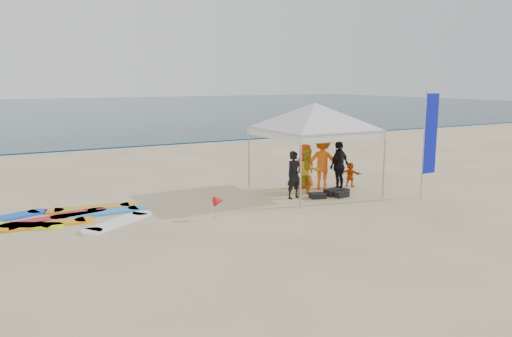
{
  "coord_description": "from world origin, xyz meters",
  "views": [
    {
      "loc": [
        -6.22,
        -10.27,
        3.8
      ],
      "look_at": [
        0.85,
        2.6,
        1.2
      ],
      "focal_mm": 35.0,
      "sensor_mm": 36.0,
      "label": 1
    }
  ],
  "objects_px": {
    "person_black_b": "(339,166)",
    "person_orange_b": "(305,166)",
    "person_yellow": "(308,172)",
    "surfboard_spread": "(49,220)",
    "person_seated": "(350,174)",
    "canopy_tent": "(315,103)",
    "marker_pennant": "(219,201)",
    "person_black_a": "(294,175)",
    "person_orange_a": "(322,162)",
    "feather_flag": "(430,135)"
  },
  "relations": [
    {
      "from": "person_black_b",
      "to": "person_orange_b",
      "type": "xyz_separation_m",
      "value": [
        -0.79,
        0.93,
        -0.08
      ]
    },
    {
      "from": "person_yellow",
      "to": "surfboard_spread",
      "type": "bearing_deg",
      "value": -178.05
    },
    {
      "from": "person_seated",
      "to": "canopy_tent",
      "type": "relative_size",
      "value": 0.19
    },
    {
      "from": "person_yellow",
      "to": "marker_pennant",
      "type": "distance_m",
      "value": 4.03
    },
    {
      "from": "person_seated",
      "to": "person_black_a",
      "type": "bearing_deg",
      "value": 71.84
    },
    {
      "from": "person_orange_a",
      "to": "feather_flag",
      "type": "distance_m",
      "value": 3.69
    },
    {
      "from": "feather_flag",
      "to": "surfboard_spread",
      "type": "height_order",
      "value": "feather_flag"
    },
    {
      "from": "canopy_tent",
      "to": "marker_pennant",
      "type": "distance_m",
      "value": 5.13
    },
    {
      "from": "person_yellow",
      "to": "feather_flag",
      "type": "height_order",
      "value": "feather_flag"
    },
    {
      "from": "person_orange_a",
      "to": "person_black_a",
      "type": "bearing_deg",
      "value": 61.03
    },
    {
      "from": "person_orange_a",
      "to": "person_black_b",
      "type": "xyz_separation_m",
      "value": [
        0.36,
        -0.49,
        -0.09
      ]
    },
    {
      "from": "person_seated",
      "to": "feather_flag",
      "type": "relative_size",
      "value": 0.25
    },
    {
      "from": "person_orange_a",
      "to": "marker_pennant",
      "type": "xyz_separation_m",
      "value": [
        -4.8,
        -1.74,
        -0.47
      ]
    },
    {
      "from": "person_orange_b",
      "to": "feather_flag",
      "type": "xyz_separation_m",
      "value": [
        2.71,
        -3.13,
        1.26
      ]
    },
    {
      "from": "marker_pennant",
      "to": "canopy_tent",
      "type": "bearing_deg",
      "value": 18.71
    },
    {
      "from": "person_black_b",
      "to": "marker_pennant",
      "type": "height_order",
      "value": "person_black_b"
    },
    {
      "from": "person_orange_a",
      "to": "person_orange_b",
      "type": "bearing_deg",
      "value": -8.62
    },
    {
      "from": "person_orange_a",
      "to": "person_seated",
      "type": "height_order",
      "value": "person_orange_a"
    },
    {
      "from": "person_black_b",
      "to": "person_seated",
      "type": "height_order",
      "value": "person_black_b"
    },
    {
      "from": "person_black_a",
      "to": "person_black_b",
      "type": "distance_m",
      "value": 2.04
    },
    {
      "from": "person_orange_a",
      "to": "person_yellow",
      "type": "bearing_deg",
      "value": 66.24
    },
    {
      "from": "feather_flag",
      "to": "surfboard_spread",
      "type": "bearing_deg",
      "value": 165.62
    },
    {
      "from": "person_yellow",
      "to": "person_black_b",
      "type": "bearing_deg",
      "value": 9.6
    },
    {
      "from": "person_yellow",
      "to": "person_seated",
      "type": "relative_size",
      "value": 1.78
    },
    {
      "from": "person_yellow",
      "to": "person_orange_a",
      "type": "distance_m",
      "value": 1.12
    },
    {
      "from": "person_black_a",
      "to": "person_orange_b",
      "type": "height_order",
      "value": "person_orange_b"
    },
    {
      "from": "surfboard_spread",
      "to": "canopy_tent",
      "type": "bearing_deg",
      "value": -3.54
    },
    {
      "from": "person_black_a",
      "to": "feather_flag",
      "type": "distance_m",
      "value": 4.58
    },
    {
      "from": "person_black_a",
      "to": "surfboard_spread",
      "type": "relative_size",
      "value": 0.27
    },
    {
      "from": "person_black_b",
      "to": "surfboard_spread",
      "type": "distance_m",
      "value": 9.43
    },
    {
      "from": "marker_pennant",
      "to": "person_yellow",
      "type": "bearing_deg",
      "value": 17.34
    },
    {
      "from": "person_black_b",
      "to": "canopy_tent",
      "type": "height_order",
      "value": "canopy_tent"
    },
    {
      "from": "canopy_tent",
      "to": "surfboard_spread",
      "type": "height_order",
      "value": "canopy_tent"
    },
    {
      "from": "person_seated",
      "to": "surfboard_spread",
      "type": "bearing_deg",
      "value": 58.12
    },
    {
      "from": "person_yellow",
      "to": "feather_flag",
      "type": "relative_size",
      "value": 0.45
    },
    {
      "from": "person_black_b",
      "to": "surfboard_spread",
      "type": "xyz_separation_m",
      "value": [
        -9.36,
        0.7,
        -0.84
      ]
    },
    {
      "from": "person_yellow",
      "to": "feather_flag",
      "type": "bearing_deg",
      "value": -26.17
    },
    {
      "from": "person_black_a",
      "to": "person_orange_b",
      "type": "bearing_deg",
      "value": 37.15
    },
    {
      "from": "person_black_a",
      "to": "marker_pennant",
      "type": "bearing_deg",
      "value": -169.05
    },
    {
      "from": "person_seated",
      "to": "feather_flag",
      "type": "bearing_deg",
      "value": 174.84
    },
    {
      "from": "person_black_b",
      "to": "feather_flag",
      "type": "distance_m",
      "value": 3.15
    },
    {
      "from": "person_black_a",
      "to": "person_yellow",
      "type": "relative_size",
      "value": 0.98
    },
    {
      "from": "person_black_b",
      "to": "marker_pennant",
      "type": "bearing_deg",
      "value": -4.92
    },
    {
      "from": "person_yellow",
      "to": "canopy_tent",
      "type": "relative_size",
      "value": 0.34
    },
    {
      "from": "person_black_a",
      "to": "person_yellow",
      "type": "height_order",
      "value": "person_yellow"
    },
    {
      "from": "person_yellow",
      "to": "surfboard_spread",
      "type": "height_order",
      "value": "person_yellow"
    },
    {
      "from": "person_seated",
      "to": "marker_pennant",
      "type": "relative_size",
      "value": 1.39
    },
    {
      "from": "person_black_b",
      "to": "person_orange_b",
      "type": "bearing_deg",
      "value": -68.23
    },
    {
      "from": "person_black_a",
      "to": "marker_pennant",
      "type": "height_order",
      "value": "person_black_a"
    },
    {
      "from": "person_black_a",
      "to": "marker_pennant",
      "type": "relative_size",
      "value": 2.44
    }
  ]
}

